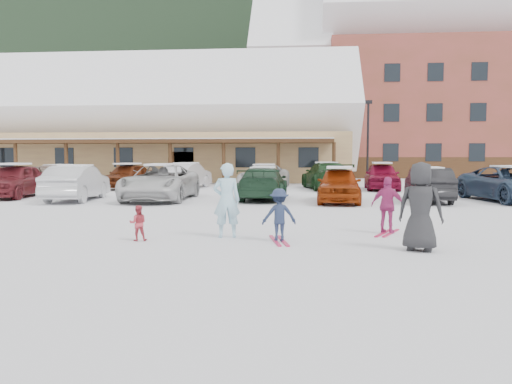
# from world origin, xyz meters

# --- Properties ---
(ground) EXTENTS (160.00, 160.00, 0.00)m
(ground) POSITION_xyz_m (0.00, 0.00, 0.00)
(ground) COLOR silver
(ground) RESTS_ON ground
(forested_hillside) EXTENTS (300.00, 70.00, 38.00)m
(forested_hillside) POSITION_xyz_m (0.00, 85.00, 19.00)
(forested_hillside) COLOR black
(forested_hillside) RESTS_ON ground
(day_lodge) EXTENTS (29.12, 12.50, 10.38)m
(day_lodge) POSITION_xyz_m (-9.00, 27.96, 3.94)
(day_lodge) COLOR tan
(day_lodge) RESTS_ON ground
(alpine_hotel) EXTENTS (31.48, 14.01, 21.48)m
(alpine_hotel) POSITION_xyz_m (14.27, 38.00, 8.63)
(alpine_hotel) COLOR brown
(alpine_hotel) RESTS_ON ground
(lamp_post) EXTENTS (0.50, 0.25, 5.80)m
(lamp_post) POSITION_xyz_m (6.18, 24.07, 3.30)
(lamp_post) COLOR black
(lamp_post) RESTS_ON ground
(conifer_2) EXTENTS (5.28, 5.28, 12.24)m
(conifer_2) POSITION_xyz_m (-30.00, 42.00, 6.83)
(conifer_2) COLOR black
(conifer_2) RESTS_ON ground
(conifer_3) EXTENTS (3.96, 3.96, 9.18)m
(conifer_3) POSITION_xyz_m (6.00, 44.00, 5.12)
(conifer_3) COLOR black
(conifer_3) RESTS_ON ground
(adult_skier) EXTENTS (0.72, 0.56, 1.77)m
(adult_skier) POSITION_xyz_m (-0.29, -0.18, 0.88)
(adult_skier) COLOR #A3D4E7
(adult_skier) RESTS_ON ground
(toddler_red) EXTENTS (0.46, 0.40, 0.81)m
(toddler_red) POSITION_xyz_m (-2.24, -0.82, 0.41)
(toddler_red) COLOR #BD3846
(toddler_red) RESTS_ON ground
(child_navy) EXTENTS (0.85, 0.59, 1.20)m
(child_navy) POSITION_xyz_m (0.97, -0.62, 0.60)
(child_navy) COLOR #1F2A47
(child_navy) RESTS_ON ground
(skis_child_navy) EXTENTS (0.47, 1.41, 0.03)m
(skis_child_navy) POSITION_xyz_m (0.97, -0.62, 0.01)
(skis_child_navy) COLOR #C11B4C
(skis_child_navy) RESTS_ON ground
(child_magenta) EXTENTS (0.90, 0.66, 1.42)m
(child_magenta) POSITION_xyz_m (3.61, 0.74, 0.71)
(child_magenta) COLOR #AF3071
(child_magenta) RESTS_ON ground
(skis_child_magenta) EXTENTS (0.76, 1.36, 0.03)m
(skis_child_magenta) POSITION_xyz_m (3.61, 0.74, 0.01)
(skis_child_magenta) COLOR #C11B4C
(skis_child_magenta) RESTS_ON ground
(bystander_dark) EXTENTS (1.04, 0.86, 1.82)m
(bystander_dark) POSITION_xyz_m (3.88, -1.50, 0.91)
(bystander_dark) COLOR #262729
(bystander_dark) RESTS_ON ground
(parked_car_0) EXTENTS (2.34, 4.77, 1.57)m
(parked_car_0) POSITION_xyz_m (-11.74, 10.12, 0.78)
(parked_car_0) COLOR maroon
(parked_car_0) RESTS_ON ground
(parked_car_1) EXTENTS (2.05, 4.73, 1.51)m
(parked_car_1) POSITION_xyz_m (-8.18, 8.91, 0.76)
(parked_car_1) COLOR silver
(parked_car_1) RESTS_ON ground
(parked_car_2) EXTENTS (2.69, 5.66, 1.56)m
(parked_car_2) POSITION_xyz_m (-4.63, 9.39, 0.78)
(parked_car_2) COLOR silver
(parked_car_2) RESTS_ON ground
(parked_car_3) EXTENTS (2.05, 4.92, 1.42)m
(parked_car_3) POSITION_xyz_m (-0.19, 10.07, 0.71)
(parked_car_3) COLOR #1D3C27
(parked_car_3) RESTS_ON ground
(parked_car_4) EXTENTS (2.04, 4.41, 1.46)m
(parked_car_4) POSITION_xyz_m (3.05, 9.03, 0.73)
(parked_car_4) COLOR #912F0A
(parked_car_4) RESTS_ON ground
(parked_car_5) EXTENTS (1.91, 4.48, 1.44)m
(parked_car_5) POSITION_xyz_m (6.83, 9.73, 0.72)
(parked_car_5) COLOR black
(parked_car_5) RESTS_ON ground
(parked_car_6) EXTENTS (3.30, 5.69, 1.49)m
(parked_car_6) POSITION_xyz_m (10.28, 10.01, 0.74)
(parked_car_6) COLOR #2D405A
(parked_car_6) RESTS_ON ground
(parked_car_7) EXTENTS (2.34, 4.94, 1.39)m
(parked_car_7) POSITION_xyz_m (-12.85, 16.58, 0.70)
(parked_car_7) COLOR gray
(parked_car_7) RESTS_ON ground
(parked_car_8) EXTENTS (2.40, 4.55, 1.47)m
(parked_car_8) POSITION_xyz_m (-8.64, 16.59, 0.74)
(parked_car_8) COLOR #5F2610
(parked_car_8) RESTS_ON ground
(parked_car_9) EXTENTS (2.34, 4.75, 1.50)m
(parked_car_9) POSITION_xyz_m (-5.27, 17.19, 0.75)
(parked_car_9) COLOR silver
(parked_car_9) RESTS_ON ground
(parked_car_10) EXTENTS (3.06, 5.37, 1.41)m
(parked_car_10) POSITION_xyz_m (-0.70, 17.65, 0.71)
(parked_car_10) COLOR silver
(parked_car_10) RESTS_ON ground
(parked_car_11) EXTENTS (3.02, 5.61, 1.54)m
(parked_car_11) POSITION_xyz_m (2.92, 16.99, 0.77)
(parked_car_11) COLOR #1B3D1D
(parked_car_11) RESTS_ON ground
(parked_car_12) EXTENTS (2.14, 4.63, 1.54)m
(parked_car_12) POSITION_xyz_m (6.04, 16.93, 0.77)
(parked_car_12) COLOR maroon
(parked_car_12) RESTS_ON ground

